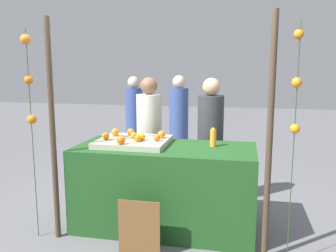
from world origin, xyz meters
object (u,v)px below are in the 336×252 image
orange_1 (106,136)px  vendor_left (149,144)px  vendor_right (210,147)px  stall_counter (165,187)px  juice_bottle (213,138)px  chalkboard_sign (139,229)px  orange_0 (157,138)px

orange_1 → vendor_left: vendor_left is taller
orange_1 → vendor_right: vendor_right is taller
stall_counter → juice_bottle: juice_bottle is taller
vendor_left → vendor_right: bearing=0.8°
stall_counter → vendor_left: vendor_left is taller
chalkboard_sign → vendor_left: (-0.28, 1.42, 0.49)m
orange_0 → chalkboard_sign: (-0.01, -0.65, -0.74)m
orange_1 → vendor_left: size_ratio=0.05×
orange_0 → orange_1: bearing=-175.3°
chalkboard_sign → vendor_left: bearing=101.0°
orange_1 → vendor_right: 1.37m
orange_0 → vendor_left: bearing=110.6°
orange_0 → chalkboard_sign: orange_0 is taller
chalkboard_sign → orange_0: bearing=88.8°
stall_counter → juice_bottle: bearing=12.6°
stall_counter → juice_bottle: size_ratio=9.56×
orange_1 → vendor_right: size_ratio=0.05×
orange_0 → vendor_right: (0.51, 0.78, -0.25)m
chalkboard_sign → vendor_right: (0.52, 1.43, 0.49)m
orange_0 → chalkboard_sign: 0.98m
juice_bottle → chalkboard_sign: juice_bottle is taller
stall_counter → vendor_right: (0.42, 0.77, 0.30)m
orange_0 → vendor_right: vendor_right is taller
chalkboard_sign → vendor_right: bearing=70.0°
chalkboard_sign → vendor_right: 1.60m
orange_0 → orange_1: orange_1 is taller
chalkboard_sign → juice_bottle: bearing=51.9°
juice_bottle → vendor_left: bearing=143.8°
chalkboard_sign → vendor_left: size_ratio=0.34×
stall_counter → orange_0: size_ratio=25.47×
stall_counter → chalkboard_sign: size_ratio=3.48×
orange_0 → juice_bottle: juice_bottle is taller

